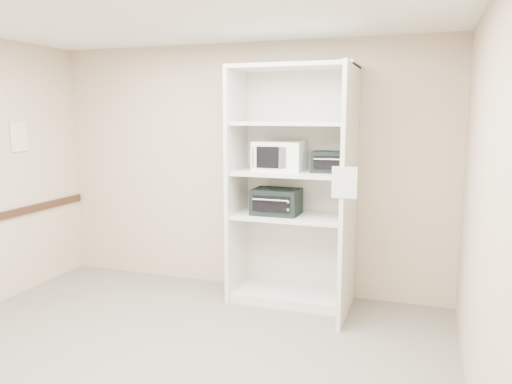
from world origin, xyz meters
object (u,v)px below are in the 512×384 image
(toaster_oven_lower, at_px, (276,202))
(toaster_oven_upper, at_px, (331,162))
(microwave, at_px, (280,156))
(shelving_unit, at_px, (297,195))

(toaster_oven_lower, bearing_deg, toaster_oven_upper, 6.13)
(microwave, distance_m, toaster_oven_lower, 0.47)
(toaster_oven_upper, height_order, toaster_oven_lower, toaster_oven_upper)
(shelving_unit, xyz_separation_m, toaster_oven_lower, (-0.21, -0.02, -0.08))
(shelving_unit, height_order, toaster_oven_upper, shelving_unit)
(shelving_unit, distance_m, microwave, 0.43)
(shelving_unit, height_order, toaster_oven_lower, shelving_unit)
(shelving_unit, bearing_deg, microwave, 177.18)
(shelving_unit, relative_size, microwave, 4.91)
(microwave, bearing_deg, shelving_unit, -2.61)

